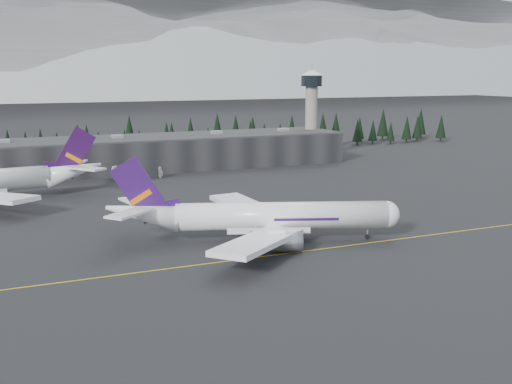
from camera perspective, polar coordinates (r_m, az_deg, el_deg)
name	(u,v)px	position (r m, az deg, el deg)	size (l,w,h in m)	color
ground	(295,250)	(136.55, 3.47, -5.13)	(1400.00, 1400.00, 0.00)	black
taxiline	(299,252)	(134.85, 3.86, -5.33)	(400.00, 0.40, 0.02)	gold
terminal	(144,153)	(250.79, -9.93, 3.43)	(160.00, 30.00, 12.60)	black
control_tower	(311,104)	(280.06, 4.95, 7.80)	(10.00, 10.00, 37.70)	gray
treeline	(122,141)	(286.42, -11.80, 4.48)	(360.00, 20.00, 15.00)	black
mountain_ridge	(6,95)	(1118.50, -21.34, 8.01)	(4400.00, 900.00, 420.00)	white
jet_main	(256,217)	(142.13, -0.01, -2.21)	(63.40, 56.63, 19.32)	white
gse_vehicle_a	(115,178)	(228.61, -12.42, 1.23)	(2.31, 5.00, 1.39)	silver
gse_vehicle_b	(161,176)	(229.60, -8.45, 1.41)	(1.69, 4.20, 1.43)	silver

